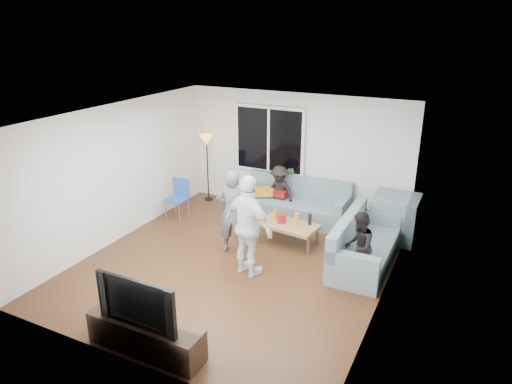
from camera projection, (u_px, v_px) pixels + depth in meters
The scene contains 31 objects.
floor at pixel (236, 264), 8.09m from camera, with size 5.00×5.50×0.04m, color #56351C.
ceiling at pixel (233, 114), 7.17m from camera, with size 5.00×5.50×0.04m, color white.
wall_back at pixel (296, 153), 9.96m from camera, with size 5.00×0.04×2.60m, color silver.
wall_front at pixel (119, 270), 5.30m from camera, with size 5.00×0.04×2.60m, color silver.
wall_left at pixel (117, 173), 8.67m from camera, with size 0.04×5.50×2.60m, color silver.
wall_right at pixel (390, 221), 6.59m from camera, with size 0.04×5.50×2.60m, color silver.
window_frame at pixel (269, 140), 10.05m from camera, with size 1.62×0.06×1.47m, color white.
window_glass at pixel (269, 140), 10.02m from camera, with size 1.50×0.02×1.35m, color black.
window_mullion at pixel (269, 140), 10.01m from camera, with size 0.05×0.03×1.35m, color white.
radiator at pixel (268, 194), 10.45m from camera, with size 1.30×0.12×0.62m, color silver.
potted_plant at pixel (289, 176), 10.03m from camera, with size 0.22×0.18×0.40m, color #2F6729.
vase at pixel (262, 176), 10.34m from camera, with size 0.18×0.18×0.18m, color white.
sofa_back_section at pixel (294, 200), 9.77m from camera, with size 2.30×0.85×0.85m, color slate, non-canonical shape.
sofa_right_section at pixel (366, 242), 7.93m from camera, with size 0.85×2.00×0.85m, color slate, non-canonical shape.
sofa_corner at pixel (394, 217), 8.91m from camera, with size 0.85×0.85×0.85m, color slate.
cushion_yellow at pixel (264, 191), 10.00m from camera, with size 0.38×0.32×0.14m, color gold.
cushion_red at pixel (280, 193), 9.94m from camera, with size 0.36×0.30×0.13m, color maroon.
coffee_table at pixel (288, 234), 8.75m from camera, with size 1.10×0.60×0.40m, color tan.
pitcher at pixel (281, 218), 8.72m from camera, with size 0.17×0.17×0.17m, color maroon.
side_chair at pixel (177, 200), 9.76m from camera, with size 0.40×0.40×0.86m, color #2651A5, non-canonical shape.
floor_lamp at pixel (208, 168), 10.70m from camera, with size 0.32×0.32×1.56m, color orange, non-canonical shape.
player_left at pixel (232, 212), 8.26m from camera, with size 0.57×0.37×1.56m, color #545559.
player_right at pixel (249, 227), 7.47m from camera, with size 1.01×0.42×1.72m, color silver.
spectator_right at pixel (359, 247), 7.40m from camera, with size 0.57×0.44×1.17m, color black.
spectator_back at pixel (279, 191), 9.90m from camera, with size 0.72×0.41×1.11m, color black.
tv_console at pixel (146, 336), 5.88m from camera, with size 1.60×0.40×0.44m, color #37281B.
television at pixel (142, 299), 5.68m from camera, with size 1.15×0.15×0.66m, color black.
bottle_e at pixel (310, 219), 8.62m from camera, with size 0.07×0.07×0.21m, color black.
bottle_c at pixel (296, 218), 8.73m from camera, with size 0.07×0.07×0.17m, color black.
bottle_d at pixel (296, 220), 8.48m from camera, with size 0.07×0.07×0.28m, color #F8AB16.
bottle_a at pixel (275, 214), 8.86m from camera, with size 0.07×0.07×0.19m, color orange.
Camera 1 is at (3.47, -6.25, 3.99)m, focal length 32.42 mm.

